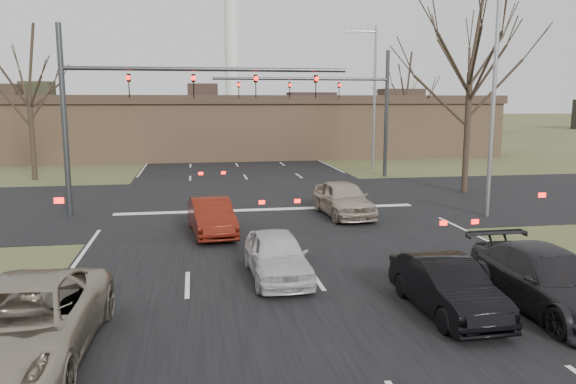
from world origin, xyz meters
The scene contains 17 objects.
ground centered at (0.00, 0.00, 0.00)m, with size 360.00×360.00×0.00m, color #494E2A.
road_main centered at (0.00, 60.00, 0.01)m, with size 14.00×300.00×0.02m, color black.
road_cross centered at (0.00, 15.00, 0.01)m, with size 200.00×14.00×0.02m, color black.
building centered at (2.00, 38.00, 2.67)m, with size 42.40×10.40×5.30m.
mast_arm_near centered at (-5.23, 13.00, 5.07)m, with size 12.12×0.24×8.00m.
mast_arm_far centered at (6.18, 23.00, 5.02)m, with size 11.12×0.24×8.00m.
streetlight_right_near centered at (8.82, 10.00, 5.59)m, with size 2.34×0.25×10.00m.
streetlight_right_far centered at (9.32, 27.00, 5.59)m, with size 2.34×0.25×10.00m.
tree_right_near centered at (11.00, 16.00, 8.90)m, with size 6.90×6.90×11.50m.
tree_left_far centered at (-13.00, 25.00, 7.34)m, with size 5.70×5.70×9.50m.
tree_right_far centered at (15.00, 35.00, 6.96)m, with size 5.40×5.40×9.00m.
car_silver_suv centered at (-6.50, -1.01, 0.76)m, with size 2.53×5.49×1.53m, color gray.
car_white_sedan centered at (-1.04, 3.23, 0.66)m, with size 1.56×3.87×1.32m, color silver.
car_black_hatch centered at (2.46, 0.00, 0.64)m, with size 1.35×3.88×1.28m, color black.
car_charcoal_sedan centered at (4.92, -0.19, 0.71)m, with size 2.00×4.92×1.43m, color black.
car_red_ahead centered at (-2.65, 8.73, 0.66)m, with size 1.41×4.03×1.33m, color #5A160C.
car_silver_ahead centered at (3.00, 11.14, 0.76)m, with size 1.79×4.44×1.51m, color #B0A08E.
Camera 1 is at (-3.24, -11.65, 4.90)m, focal length 35.00 mm.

